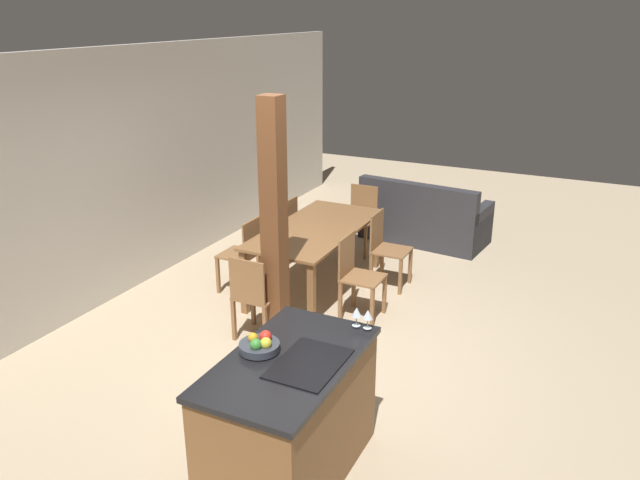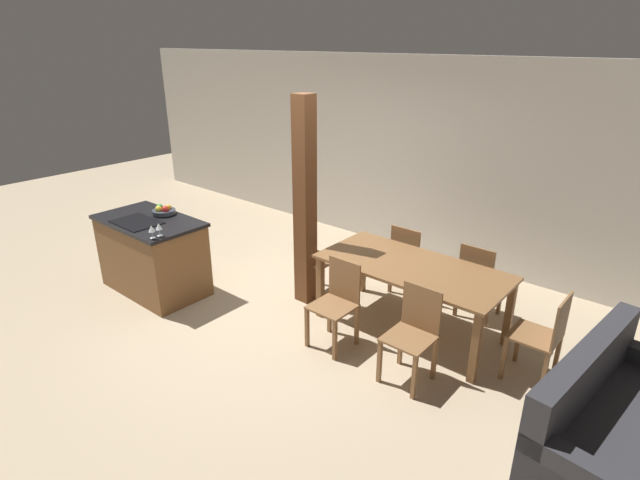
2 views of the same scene
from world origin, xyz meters
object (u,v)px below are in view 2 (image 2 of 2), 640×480
object	(u,v)px
dining_chair_near_left	(337,302)
dining_chair_head_end	(314,256)
dining_table	(412,274)
kitchen_island	(153,255)
dining_chair_near_right	(413,333)
fruit_bowl	(163,211)
couch	(616,432)
wine_glass_middle	(159,227)
dining_chair_foot_end	(543,336)
wine_glass_near	(152,229)
dining_chair_far_right	(479,279)
timber_post	(305,204)
dining_chair_far_left	(409,258)

from	to	relation	value
dining_chair_near_left	dining_chair_head_end	size ratio (longest dim) A/B	1.00
dining_table	dining_chair_near_left	size ratio (longest dim) A/B	2.19
kitchen_island	dining_chair_near_right	size ratio (longest dim) A/B	1.52
fruit_bowl	dining_chair_near_left	bearing A→B (deg)	7.30
dining_table	dining_chair_head_end	world-z (taller)	dining_chair_head_end
kitchen_island	dining_chair_near_right	distance (m)	3.33
dining_chair_near_right	couch	world-z (taller)	couch
wine_glass_middle	dining_table	size ratio (longest dim) A/B	0.08
dining_chair_foot_end	dining_table	bearing A→B (deg)	-90.00
kitchen_island	dining_chair_foot_end	size ratio (longest dim) A/B	1.52
wine_glass_near	dining_chair_far_right	xyz separation A→B (m)	(2.69, 2.22, -0.57)
fruit_bowl	dining_chair_head_end	xyz separation A→B (m)	(1.52, 1.00, -0.50)
wine_glass_middle	wine_glass_near	bearing A→B (deg)	-90.00
kitchen_island	timber_post	bearing A→B (deg)	32.62
wine_glass_near	dining_chair_foot_end	world-z (taller)	wine_glass_near
dining_chair_near_right	couch	distance (m)	1.65
fruit_bowl	timber_post	distance (m)	1.78
timber_post	dining_chair_near_left	bearing A→B (deg)	-29.66
kitchen_island	dining_chair_far_left	xyz separation A→B (m)	(2.42, 1.91, 0.01)
fruit_bowl	dining_chair_foot_end	bearing A→B (deg)	13.44
dining_chair_far_right	dining_chair_foot_end	bearing A→B (deg)	142.52
wine_glass_near	dining_chair_foot_end	xyz separation A→B (m)	(3.59, 1.53, -0.57)
dining_chair_head_end	couch	world-z (taller)	couch
dining_table	dining_chair_near_right	bearing A→B (deg)	-57.90
dining_table	dining_chair_near_right	distance (m)	0.84
dining_chair_head_end	timber_post	distance (m)	0.75
wine_glass_middle	timber_post	distance (m)	1.58
dining_table	dining_chair_foot_end	world-z (taller)	dining_chair_foot_end
dining_chair_far_left	dining_chair_head_end	xyz separation A→B (m)	(-0.90, -0.69, 0.00)
dining_chair_far_left	timber_post	bearing A→B (deg)	46.77
dining_table	dining_chair_head_end	size ratio (longest dim) A/B	2.19
dining_chair_head_end	dining_table	bearing A→B (deg)	-90.00
dining_chair_near_left	dining_chair_far_right	size ratio (longest dim) A/B	1.00
dining_chair_head_end	dining_chair_foot_end	xyz separation A→B (m)	(2.67, 0.00, 0.00)
fruit_bowl	wine_glass_middle	bearing A→B (deg)	-36.67
wine_glass_near	dining_chair_foot_end	size ratio (longest dim) A/B	0.16
dining_chair_far_right	kitchen_island	bearing A→B (deg)	30.13
wine_glass_near	dining_chair_far_right	distance (m)	3.53
kitchen_island	couch	distance (m)	4.96
dining_chair_head_end	couch	bearing A→B (deg)	-100.76
wine_glass_near	dining_chair_far_left	bearing A→B (deg)	50.53
couch	dining_chair_far_left	bearing A→B (deg)	68.26
dining_chair_head_end	dining_chair_near_left	bearing A→B (deg)	-127.48
fruit_bowl	wine_glass_near	distance (m)	0.80
fruit_bowl	dining_chair_far_left	distance (m)	2.99
dining_chair_foot_end	wine_glass_near	bearing A→B (deg)	-66.96
dining_chair_far_left	wine_glass_near	bearing A→B (deg)	50.53
dining_chair_near_left	dining_chair_foot_end	size ratio (longest dim) A/B	1.00
dining_chair_near_left	timber_post	size ratio (longest dim) A/B	0.37
couch	dining_chair_near_right	bearing A→B (deg)	97.86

